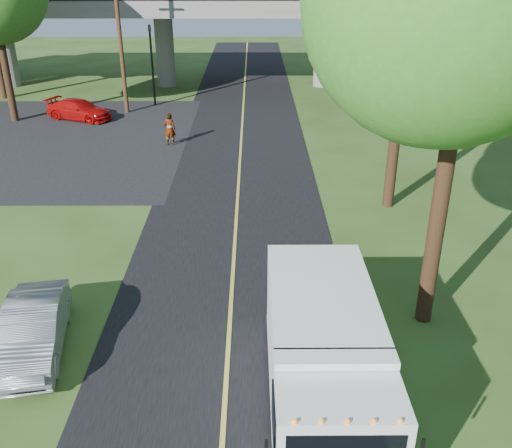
{
  "coord_description": "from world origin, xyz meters",
  "views": [
    {
      "loc": [
        0.68,
        -12.47,
        9.48
      ],
      "look_at": [
        0.75,
        3.92,
        1.6
      ],
      "focal_mm": 40.0,
      "sensor_mm": 36.0,
      "label": 1
    }
  ],
  "objects_px": {
    "silver_sedan": "(33,330)",
    "pedestrian": "(170,129)",
    "traffic_signal": "(152,56)",
    "utility_pole": "(120,39)",
    "red_sedan": "(79,110)",
    "step_van": "(323,356)"
  },
  "relations": [
    {
      "from": "silver_sedan",
      "to": "pedestrian",
      "type": "bearing_deg",
      "value": 75.97
    },
    {
      "from": "traffic_signal",
      "to": "utility_pole",
      "type": "height_order",
      "value": "utility_pole"
    },
    {
      "from": "utility_pole",
      "to": "red_sedan",
      "type": "height_order",
      "value": "utility_pole"
    },
    {
      "from": "traffic_signal",
      "to": "silver_sedan",
      "type": "distance_m",
      "value": 26.54
    },
    {
      "from": "traffic_signal",
      "to": "silver_sedan",
      "type": "height_order",
      "value": "traffic_signal"
    },
    {
      "from": "utility_pole",
      "to": "pedestrian",
      "type": "distance_m",
      "value": 8.64
    },
    {
      "from": "silver_sedan",
      "to": "red_sedan",
      "type": "bearing_deg",
      "value": 92.5
    },
    {
      "from": "red_sedan",
      "to": "silver_sedan",
      "type": "bearing_deg",
      "value": -145.09
    },
    {
      "from": "utility_pole",
      "to": "pedestrian",
      "type": "bearing_deg",
      "value": -61.66
    },
    {
      "from": "silver_sedan",
      "to": "pedestrian",
      "type": "distance_m",
      "value": 17.58
    },
    {
      "from": "utility_pole",
      "to": "silver_sedan",
      "type": "height_order",
      "value": "utility_pole"
    },
    {
      "from": "utility_pole",
      "to": "step_van",
      "type": "distance_m",
      "value": 28.39
    },
    {
      "from": "red_sedan",
      "to": "silver_sedan",
      "type": "relative_size",
      "value": 1.04
    },
    {
      "from": "traffic_signal",
      "to": "red_sedan",
      "type": "relative_size",
      "value": 1.23
    },
    {
      "from": "traffic_signal",
      "to": "red_sedan",
      "type": "xyz_separation_m",
      "value": [
        -4.08,
        -3.68,
        -2.59
      ]
    },
    {
      "from": "traffic_signal",
      "to": "utility_pole",
      "type": "bearing_deg",
      "value": -126.87
    },
    {
      "from": "utility_pole",
      "to": "red_sedan",
      "type": "bearing_deg",
      "value": -146.85
    },
    {
      "from": "utility_pole",
      "to": "silver_sedan",
      "type": "distance_m",
      "value": 24.84
    },
    {
      "from": "traffic_signal",
      "to": "pedestrian",
      "type": "bearing_deg",
      "value": -76.05
    },
    {
      "from": "step_van",
      "to": "silver_sedan",
      "type": "distance_m",
      "value": 7.55
    },
    {
      "from": "step_van",
      "to": "red_sedan",
      "type": "distance_m",
      "value": 27.7
    },
    {
      "from": "step_van",
      "to": "silver_sedan",
      "type": "bearing_deg",
      "value": 163.67
    }
  ]
}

